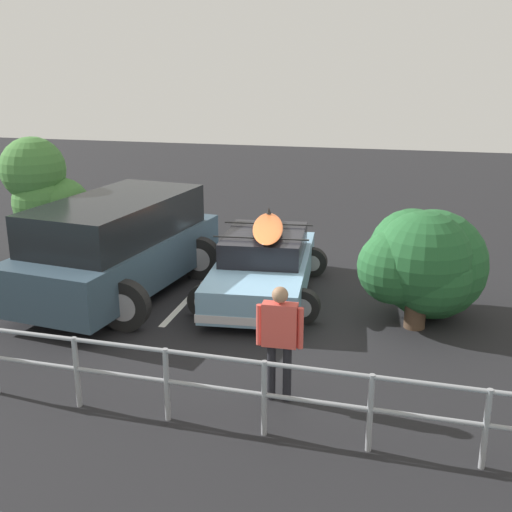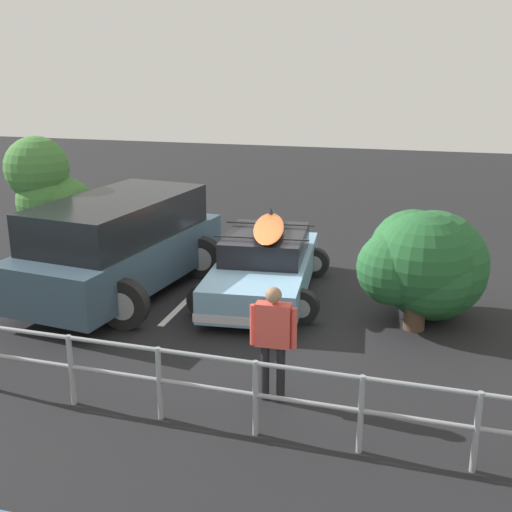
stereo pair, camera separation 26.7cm
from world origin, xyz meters
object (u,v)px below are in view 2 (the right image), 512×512
(person_bystander, at_px, (273,333))
(bush_near_left, at_px, (421,263))
(sedan_car, at_px, (265,266))
(suv_car, at_px, (121,245))
(bush_near_right, at_px, (55,199))

(person_bystander, relative_size, bush_near_left, 0.72)
(sedan_car, xyz_separation_m, suv_car, (2.63, 0.64, 0.40))
(sedan_car, distance_m, bush_near_right, 4.44)
(sedan_car, bearing_deg, person_bystander, 105.74)
(sedan_car, distance_m, bush_near_left, 2.92)
(suv_car, xyz_separation_m, person_bystander, (-3.70, 3.17, -0.02))
(bush_near_left, bearing_deg, suv_car, 0.92)
(suv_car, xyz_separation_m, bush_near_left, (-5.46, -0.09, 0.07))
(suv_car, height_order, person_bystander, suv_car)
(suv_car, relative_size, person_bystander, 3.17)
(suv_car, bearing_deg, bush_near_right, -19.30)
(suv_car, height_order, bush_near_left, bush_near_left)
(bush_near_right, bearing_deg, suv_car, 160.70)
(suv_car, relative_size, bush_near_left, 2.30)
(person_bystander, bearing_deg, bush_near_right, -34.93)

